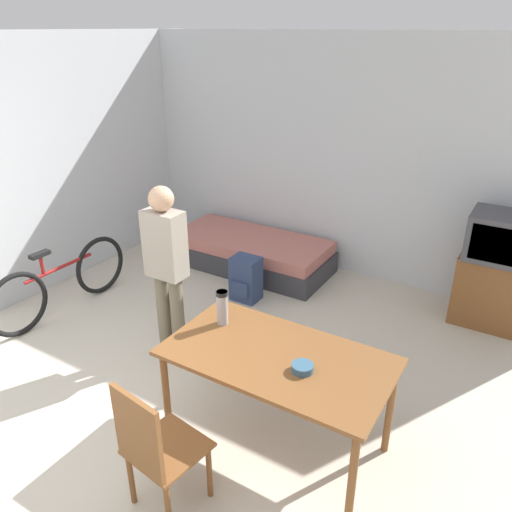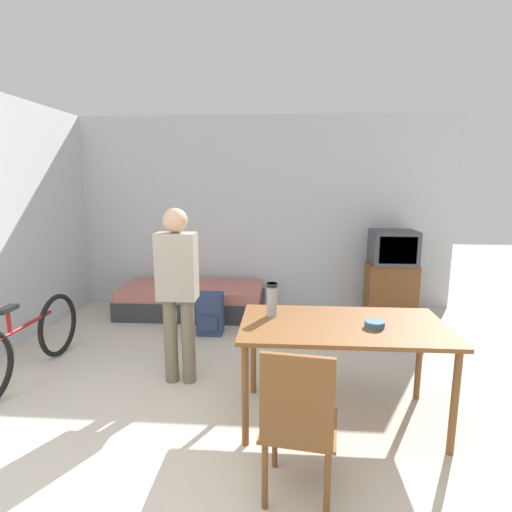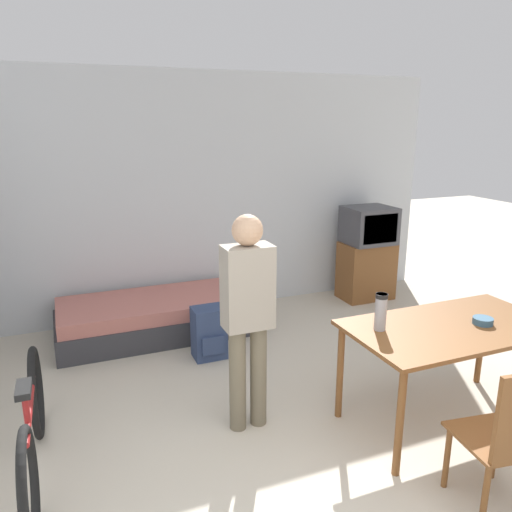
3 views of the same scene
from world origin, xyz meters
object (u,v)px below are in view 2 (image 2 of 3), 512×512
tv (392,273)px  person_standing (177,284)px  daybed (193,300)px  bicycle (26,343)px  backpack (210,314)px  thermos_flask (272,298)px  dining_table (342,334)px  wooden_chair (298,420)px  mate_bowl (375,324)px

tv → person_standing: bearing=-139.7°
person_standing → daybed: bearing=99.7°
bicycle → backpack: bearing=39.0°
backpack → thermos_flask: bearing=-63.0°
daybed → tv: (2.68, 0.13, 0.40)m
dining_table → thermos_flask: bearing=166.2°
tv → thermos_flask: 2.84m
wooden_chair → mate_bowl: wooden_chair is taller
daybed → backpack: bearing=-62.2°
daybed → bicycle: bicycle is taller
person_standing → backpack: 1.34m
dining_table → mate_bowl: 0.25m
tv → backpack: 2.48m
wooden_chair → bicycle: (-2.44, 1.30, -0.18)m
wooden_chair → person_standing: bearing=127.2°
dining_table → thermos_flask: (-0.53, 0.13, 0.22)m
wooden_chair → bicycle: wooden_chair is taller
tv → bicycle: size_ratio=0.70×
wooden_chair → person_standing: 1.72m
dining_table → mate_bowl: bearing=-16.6°
daybed → bicycle: 2.22m
daybed → bicycle: bearing=-119.8°
dining_table → tv: bearing=68.2°
bicycle → backpack: size_ratio=3.36×
thermos_flask → wooden_chair: bearing=-79.6°
dining_table → thermos_flask: size_ratio=5.70×
bicycle → backpack: (1.48, 1.20, -0.09)m
backpack → mate_bowl: bearing=-48.6°
tv → wooden_chair: bearing=-112.0°
dining_table → thermos_flask: 0.59m
tv → wooden_chair: size_ratio=1.23×
mate_bowl → person_standing: bearing=160.4°
dining_table → backpack: bearing=128.2°
tv → dining_table: bearing=-111.8°
thermos_flask → mate_bowl: (0.74, -0.19, -0.12)m
thermos_flask → backpack: (-0.78, 1.53, -0.67)m
dining_table → backpack: 2.15m
daybed → tv: bearing=2.7°
daybed → dining_table: (1.68, -2.38, 0.50)m
mate_bowl → backpack: (-1.52, 1.72, -0.55)m
bicycle → person_standing: size_ratio=1.06×
person_standing → mate_bowl: (1.57, -0.56, -0.12)m
dining_table → person_standing: bearing=160.0°
mate_bowl → tv: bearing=72.9°
wooden_chair → person_standing: person_standing is taller
daybed → thermos_flask: (1.16, -2.25, 0.72)m
thermos_flask → backpack: 1.84m
backpack → wooden_chair: bearing=-69.0°
wooden_chair → mate_bowl: bearing=54.1°
wooden_chair → backpack: 2.69m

